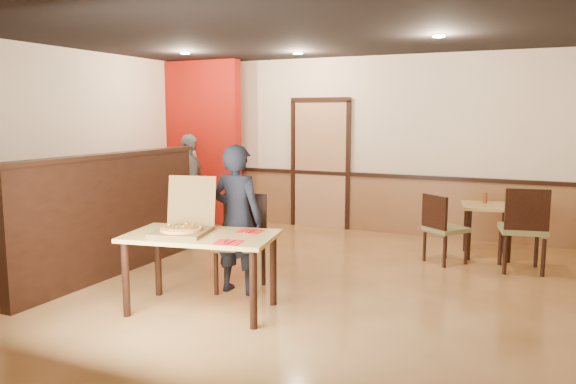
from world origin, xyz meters
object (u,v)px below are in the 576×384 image
Objects in this scene: side_table at (487,217)px; condiment at (485,198)px; pizza_box at (183,226)px; side_chair_left at (442,226)px; passerby at (189,182)px; diner at (237,219)px; side_chair_right at (524,226)px; main_table at (201,245)px; diner_chair at (242,238)px.

side_table is 5.55× the size of condiment.
side_chair_left is at bearing 41.07° from pizza_box.
passerby is at bearing 31.96° from side_chair_left.
side_table is 0.48× the size of passerby.
side_chair_right is at bearing -141.72° from diner.
side_chair_right is (2.78, 2.71, -0.08)m from main_table.
side_table is at bearing -91.55° from side_chair_left.
side_table is 0.27m from condiment.
passerby is 11.56× the size of condiment.
side_chair_left is 1.30× the size of pizza_box.
diner reaches higher than side_chair_left.
side_chair_right is at bearing -55.54° from condiment.
pizza_box reaches higher than main_table.
condiment is at bearing 41.98° from pizza_box.
diner_chair is 3.50m from condiment.
condiment is (2.44, 3.49, -0.06)m from pizza_box.
side_table is (0.49, 0.60, 0.04)m from side_chair_left.
condiment is at bearing 46.61° from main_table.
side_table is 1.11× the size of pizza_box.
side_chair_right is at bearing -99.47° from passerby.
condiment is at bearing 111.69° from side_table.
condiment reaches higher than side_table.
condiment is at bearing -66.64° from side_chair_right.
passerby is (-2.32, 2.50, -0.01)m from diner.
diner is (-1.79, -2.09, 0.31)m from side_chair_left.
diner is at bearing 76.54° from main_table.
condiment is (0.44, 0.73, 0.28)m from side_chair_left.
diner_chair is (0.00, 0.80, -0.09)m from main_table.
pizza_box reaches higher than side_chair_right.
diner is 11.64× the size of condiment.
diner_chair reaches higher than main_table.
side_table is at bearing -92.18° from passerby.
side_table is at bearing -68.31° from condiment.
side_chair_left reaches higher than side_table.
pizza_box reaches higher than side_chair_left.
passerby reaches higher than pizza_box.
passerby is (-2.28, 3.14, 0.14)m from main_table.
side_chair_right is 0.66× the size of passerby.
side_chair_left reaches higher than condiment.
side_chair_right is 1.52× the size of pizza_box.
diner_chair is 3.29m from passerby.
side_table is at bearing -64.49° from side_chair_right.
side_chair_right is at bearing -143.81° from side_chair_left.
side_chair_right is (0.96, -0.02, 0.08)m from side_chair_left.
diner_chair is at bearing -130.27° from condiment.
passerby reaches higher than diner_chair.
condiment is (-0.51, 0.75, 0.20)m from side_chair_right.
passerby reaches higher than side_chair_left.
side_chair_right is 0.65× the size of diner.
main_table is 3.88m from side_chair_right.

